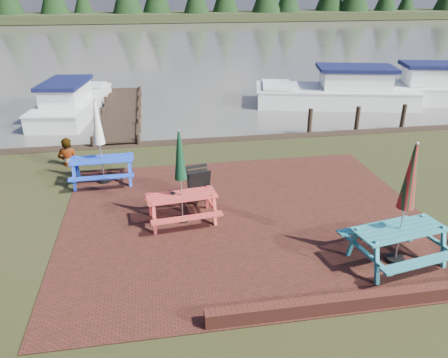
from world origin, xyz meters
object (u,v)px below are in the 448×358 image
chalkboard (199,184)px  jetty (121,111)px  picnic_table_teal (402,224)px  picnic_table_red (181,191)px  boat_near (338,93)px  person (65,138)px  picnic_table_blue (101,155)px  boat_far (419,90)px  boat_jetty (72,103)px

chalkboard → jetty: size_ratio=0.10×
picnic_table_teal → picnic_table_red: bearing=139.5°
picnic_table_red → jetty: size_ratio=0.26×
picnic_table_teal → boat_near: size_ratio=0.32×
boat_near → person: 13.57m
picnic_table_blue → boat_far: (14.97, 7.88, -0.42)m
person → picnic_table_blue: bearing=134.0°
picnic_table_red → picnic_table_blue: bearing=121.4°
picnic_table_blue → boat_near: (10.70, 8.00, -0.44)m
boat_near → picnic_table_blue: bearing=139.8°
boat_far → boat_near: bearing=101.5°
chalkboard → person: 5.06m
picnic_table_red → boat_far: size_ratio=0.32×
chalkboard → boat_jetty: (-4.68, 10.00, -0.13)m
chalkboard → boat_near: (8.08, 9.68, -0.06)m
picnic_table_blue → person: (-1.23, 1.57, 0.05)m
picnic_table_teal → picnic_table_red: (-4.28, 2.50, -0.11)m
picnic_table_red → person: (-3.33, 4.26, 0.09)m
picnic_table_red → chalkboard: bearing=56.2°
boat_far → chalkboard: bearing=140.9°
picnic_table_teal → jetty: bearing=105.9°
jetty → boat_near: bearing=3.0°
picnic_table_teal → picnic_table_blue: 8.22m
picnic_table_red → chalkboard: size_ratio=2.46×
boat_far → picnic_table_blue: bearing=130.9°
picnic_table_red → person: size_ratio=1.28×
jetty → picnic_table_teal: bearing=-63.8°
picnic_table_red → picnic_table_blue: size_ratio=0.95×
picnic_table_teal → jetty: 14.11m
picnic_table_blue → boat_near: 13.37m
boat_jetty → person: bearing=-74.3°
picnic_table_teal → boat_near: bearing=61.6°
picnic_table_teal → picnic_table_blue: bearing=130.6°
chalkboard → jetty: chalkboard is taller
chalkboard → boat_near: boat_near is taller
picnic_table_red → picnic_table_teal: bearing=-36.7°
boat_near → boat_far: size_ratio=1.12×
boat_jetty → person: 6.82m
chalkboard → person: bearing=127.7°
picnic_table_blue → jetty: 7.50m
picnic_table_blue → boat_jetty: 8.58m
jetty → person: (-1.40, -5.89, 0.80)m
picnic_table_blue → boat_far: 16.92m
picnic_table_blue → chalkboard: 3.14m
jetty → boat_jetty: bearing=159.0°
chalkboard → boat_far: (12.35, 9.56, -0.05)m
boat_near → picnic_table_teal: bearing=174.8°
picnic_table_red → boat_near: 13.73m
picnic_table_teal → boat_far: size_ratio=0.36×
chalkboard → boat_far: boat_far is taller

